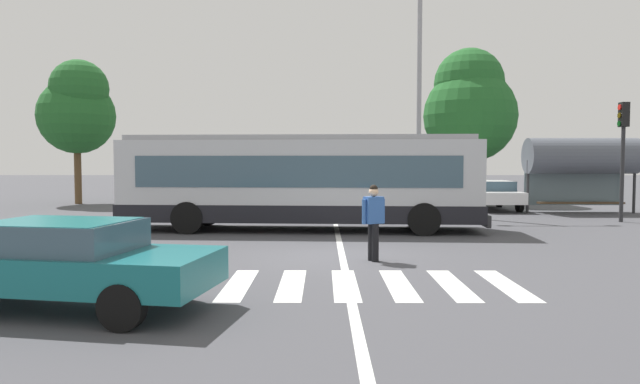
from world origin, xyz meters
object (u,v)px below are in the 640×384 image
parked_car_teal (369,193)px  background_tree_left (77,108)px  parked_car_black (200,193)px  parked_car_red (257,193)px  foreground_sedan (63,259)px  parked_car_champagne (434,193)px  twin_arm_street_lamp (419,77)px  pedestrian_crossing_street (373,218)px  city_transit_bus (301,181)px  background_tree_right (470,106)px  parked_car_white (491,193)px  traffic_light_far_corner (623,141)px  bus_stop_shelter (582,157)px  parked_car_charcoal (317,193)px

parked_car_teal → background_tree_left: 15.97m
parked_car_black → parked_car_red: (2.71, -0.18, 0.00)m
parked_car_black → parked_car_red: bearing=-3.7°
foreground_sedan → parked_car_black: 18.09m
parked_car_champagne → twin_arm_street_lamp: 5.53m
parked_car_champagne → parked_car_teal: bearing=177.4°
parked_car_champagne → background_tree_left: bearing=168.9°
parked_car_black → pedestrian_crossing_street: bearing=-63.4°
city_transit_bus → background_tree_right: bearing=55.2°
background_tree_right → pedestrian_crossing_street: bearing=-110.6°
parked_car_white → parked_car_teal: bearing=-179.7°
parked_car_black → traffic_light_far_corner: 17.82m
parked_car_teal → parked_car_white: bearing=0.3°
parked_car_champagne → bus_stop_shelter: size_ratio=0.96×
bus_stop_shelter → parked_car_teal: bearing=168.6°
parked_car_charcoal → parked_car_white: size_ratio=1.00×
city_transit_bus → background_tree_left: size_ratio=1.56×
parked_car_red → parked_car_charcoal: 2.77m
city_transit_bus → parked_car_black: city_transit_bus is taller
parked_car_charcoal → traffic_light_far_corner: (11.32, -5.25, 2.21)m
parked_car_black → parked_car_red: same height
parked_car_charcoal → twin_arm_street_lamp: 6.96m
parked_car_red → bus_stop_shelter: (14.21, -1.79, 1.65)m
parked_car_white → twin_arm_street_lamp: twin_arm_street_lamp is taller
parked_car_charcoal → background_tree_left: (-12.58, 3.52, 4.26)m
foreground_sedan → background_tree_left: size_ratio=0.63×
foreground_sedan → parked_car_red: (0.85, 17.82, 0.00)m
foreground_sedan → twin_arm_street_lamp: size_ratio=0.50×
parked_car_teal → parked_car_champagne: (2.99, -0.13, 0.00)m
parked_car_red → parked_car_teal: bearing=0.2°
parked_car_teal → background_tree_right: 8.61m
traffic_light_far_corner → background_tree_right: background_tree_right is taller
parked_car_champagne → parked_car_white: 2.70m
parked_car_black → bus_stop_shelter: bearing=-6.6°
traffic_light_far_corner → background_tree_left: bearing=159.8°
bus_stop_shelter → parked_car_black: bearing=173.4°
parked_car_white → background_tree_left: size_ratio=0.60×
pedestrian_crossing_street → background_tree_left: (-13.99, 17.03, 4.06)m
parked_car_teal → background_tree_right: size_ratio=0.54×
foreground_sedan → parked_car_charcoal: bearing=78.5°
city_transit_bus → foreground_sedan: bearing=-107.8°
city_transit_bus → parked_car_charcoal: (0.43, 7.79, -0.82)m
parked_car_black → parked_car_charcoal: 5.48m
traffic_light_far_corner → pedestrian_crossing_street: bearing=-140.2°
city_transit_bus → background_tree_right: size_ratio=1.40×
twin_arm_street_lamp → background_tree_right: bearing=60.0°
parked_car_white → foreground_sedan: bearing=-123.3°
background_tree_left → parked_car_black: bearing=-24.5°
foreground_sedan → parked_car_black: (-1.86, 18.00, 0.00)m
parked_car_champagne → background_tree_left: size_ratio=0.60×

